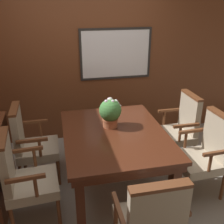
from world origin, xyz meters
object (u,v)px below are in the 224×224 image
object	(u,v)px
dining_table	(115,139)
chair_left_near	(23,176)
chair_right_far	(179,127)
chair_head_near	(150,222)
potted_plant	(110,112)
chair_right_near	(206,152)
chair_left_far	(31,142)

from	to	relation	value
dining_table	chair_left_near	distance (m)	1.11
chair_right_far	chair_head_near	xyz separation A→B (m)	(-1.00, -1.55, 0.00)
chair_right_far	potted_plant	size ratio (longest dim) A/B	2.81
chair_right_near	chair_head_near	size ratio (longest dim) A/B	1.00
chair_right_near	potted_plant	xyz separation A→B (m)	(-1.06, 0.49, 0.41)
chair_right_near	chair_left_far	bearing A→B (deg)	-111.76
chair_right_far	dining_table	bearing A→B (deg)	-71.68
chair_right_near	chair_right_far	distance (m)	0.68
dining_table	chair_left_far	distance (m)	1.09
dining_table	chair_left_far	xyz separation A→B (m)	(-1.02, 0.37, -0.12)
chair_left_far	chair_left_near	distance (m)	0.72
chair_head_near	chair_right_near	bearing A→B (deg)	-138.96
chair_left_far	chair_head_near	world-z (taller)	same
chair_right_far	chair_head_near	bearing A→B (deg)	-33.46
chair_left_near	potted_plant	xyz separation A→B (m)	(1.03, 0.51, 0.41)
chair_left_far	chair_left_near	size ratio (longest dim) A/B	1.00
chair_right_far	chair_left_far	distance (m)	2.04
chair_right_near	chair_left_far	distance (m)	2.17
chair_left_far	chair_left_near	xyz separation A→B (m)	(-0.03, -0.72, 0.00)
chair_head_near	chair_left_near	size ratio (longest dim) A/B	1.00
chair_head_near	chair_left_near	xyz separation A→B (m)	(-1.07, 0.85, 0.00)
dining_table	chair_right_far	distance (m)	1.09
chair_left_far	potted_plant	bearing A→B (deg)	-102.49
potted_plant	chair_head_near	bearing A→B (deg)	-88.14
chair_right_near	chair_left_near	xyz separation A→B (m)	(-2.09, -0.02, 0.00)
chair_right_near	potted_plant	distance (m)	1.24
chair_right_near	chair_left_far	xyz separation A→B (m)	(-2.06, 0.70, 0.00)
potted_plant	chair_right_near	bearing A→B (deg)	-24.86
chair_right_far	chair_head_near	world-z (taller)	same
chair_head_near	potted_plant	bearing A→B (deg)	-87.88
dining_table	potted_plant	xyz separation A→B (m)	(-0.02, 0.17, 0.29)
chair_left_near	dining_table	bearing A→B (deg)	-75.69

